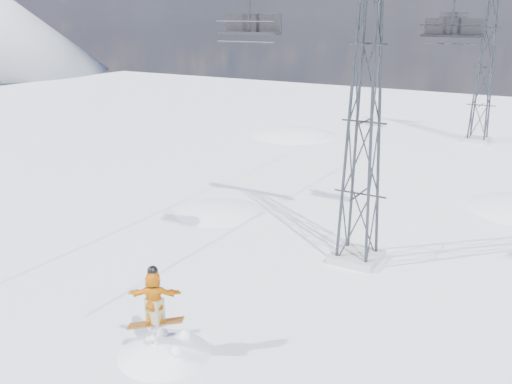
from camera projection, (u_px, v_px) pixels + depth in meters
ground at (227, 355)px, 16.18m from camera, size 120.00×120.00×0.00m
snow_terrain at (342, 302)px, 38.83m from camera, size 39.00×37.00×22.00m
lift_tower_near at (364, 123)px, 20.72m from camera, size 5.20×1.80×11.43m
lift_tower_far at (485, 68)px, 41.25m from camera, size 5.20×1.80×11.43m
lift_chair_near at (250, 26)px, 17.18m from camera, size 1.96×0.56×2.43m
lift_chair_mid at (452, 29)px, 20.93m from camera, size 2.16×0.62×2.68m
lift_chair_far at (453, 17)px, 39.61m from camera, size 1.90×0.55×2.35m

